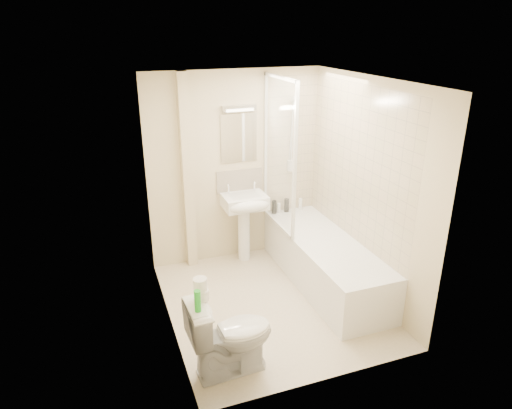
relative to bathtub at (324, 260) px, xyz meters
name	(u,v)px	position (x,y,z in m)	size (l,w,h in m)	color
floor	(271,303)	(-0.75, -0.20, -0.29)	(2.50, 2.50, 0.00)	beige
wall_back	(235,168)	(-0.75, 1.05, 0.91)	(2.20, 0.02, 2.40)	beige
wall_left	(163,217)	(-1.85, -0.20, 0.91)	(0.02, 2.50, 2.40)	beige
wall_right	(366,190)	(0.35, -0.20, 0.91)	(0.02, 2.50, 2.40)	beige
ceiling	(274,80)	(-0.75, -0.20, 2.11)	(2.20, 2.50, 0.02)	white
tile_back	(291,146)	(0.00, 1.04, 1.14)	(0.70, 0.01, 1.75)	beige
tile_right	(357,165)	(0.34, 0.00, 1.14)	(0.01, 2.10, 1.75)	beige
pipe_boxing	(187,175)	(-1.37, 0.99, 0.91)	(0.12, 0.12, 2.40)	beige
splashback	(239,181)	(-0.70, 1.04, 0.74)	(0.60, 0.01, 0.30)	beige
mirror	(239,138)	(-0.70, 1.04, 1.29)	(0.46, 0.01, 0.60)	white
strip_light	(239,108)	(-0.70, 1.02, 1.66)	(0.42, 0.07, 0.07)	silver
bathtub	(324,260)	(0.00, 0.00, 0.00)	(0.70, 2.10, 0.55)	white
shower_screen	(279,155)	(-0.35, 0.60, 1.16)	(0.04, 0.92, 1.80)	white
shower_fixture	(292,137)	(0.00, 0.99, 1.26)	(0.10, 0.16, 0.99)	white
pedestal_sink	(245,210)	(-0.70, 0.81, 0.43)	(0.53, 0.49, 1.03)	white
bottle_black_a	(274,207)	(-0.25, 0.96, 0.35)	(0.06, 0.06, 0.18)	black
bottle_white_a	(279,208)	(-0.18, 0.96, 0.33)	(0.05, 0.05, 0.13)	white
bottle_black_b	(287,205)	(-0.07, 0.96, 0.35)	(0.07, 0.07, 0.18)	black
bottle_blue	(287,206)	(-0.06, 0.96, 0.33)	(0.04, 0.04, 0.15)	navy
bottle_white_b	(300,204)	(0.13, 0.96, 0.34)	(0.05, 0.05, 0.16)	white
toilet	(231,335)	(-1.47, -1.05, 0.09)	(0.76, 0.46, 0.75)	white
toilet_roll_lower	(202,295)	(-1.69, -1.00, 0.51)	(0.11, 0.11, 0.09)	white
toilet_roll_upper	(200,285)	(-1.70, -0.99, 0.61)	(0.12, 0.12, 0.11)	white
green_bottle	(198,301)	(-1.76, -1.14, 0.56)	(0.05, 0.05, 0.19)	green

